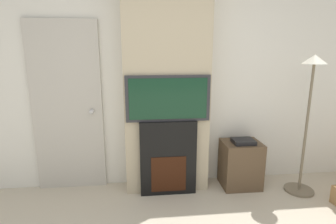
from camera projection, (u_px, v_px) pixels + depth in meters
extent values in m
cube|color=silver|center=(165.00, 78.00, 3.19)|extent=(6.00, 0.06, 2.70)
cube|color=#BCAD8E|center=(167.00, 79.00, 3.02)|extent=(0.98, 0.30, 2.70)
cube|color=black|center=(168.00, 157.00, 3.08)|extent=(0.66, 0.14, 0.89)
cube|color=#33160A|center=(169.00, 174.00, 3.05)|extent=(0.41, 0.01, 0.43)
cube|color=#2D2D33|center=(168.00, 98.00, 2.92)|extent=(0.95, 0.06, 0.52)
cube|color=#143823|center=(168.00, 99.00, 2.89)|extent=(0.87, 0.01, 0.46)
cylinder|color=#726651|center=(299.00, 190.00, 3.20)|extent=(0.34, 0.34, 0.03)
cylinder|color=#726651|center=(306.00, 130.00, 3.03)|extent=(0.03, 0.03, 1.51)
cone|color=silver|center=(315.00, 59.00, 2.85)|extent=(0.26, 0.26, 0.10)
cube|color=brown|center=(240.00, 164.00, 3.27)|extent=(0.47, 0.38, 0.58)
cube|color=black|center=(243.00, 141.00, 3.17)|extent=(0.26, 0.21, 0.05)
cube|color=#BCB7AD|center=(67.00, 108.00, 3.10)|extent=(0.81, 0.04, 2.02)
sphere|color=silver|center=(92.00, 112.00, 3.10)|extent=(0.06, 0.06, 0.06)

